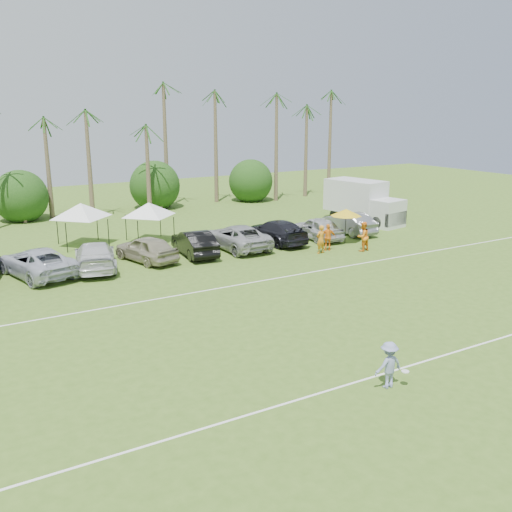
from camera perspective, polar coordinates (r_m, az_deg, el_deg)
ground at (r=19.91m, az=15.53°, el=-13.83°), size 120.00×120.00×0.00m
field_lines at (r=25.51m, az=2.56°, el=-6.78°), size 80.00×12.10×0.01m
palm_tree_4 at (r=50.73m, az=-20.60°, el=11.65°), size 2.40×2.40×8.90m
palm_tree_5 at (r=51.57m, az=-16.22°, el=13.00°), size 2.40×2.40×9.90m
palm_tree_6 at (r=52.71m, az=-11.95°, el=14.22°), size 2.40×2.40×10.90m
palm_tree_7 at (r=54.13m, az=-7.85°, el=15.29°), size 2.40×2.40×11.90m
palm_tree_8 at (r=56.28m, az=-2.94°, el=12.74°), size 2.40×2.40×8.90m
palm_tree_9 at (r=58.74m, az=1.50°, el=13.69°), size 2.40×2.40×9.90m
palm_tree_10 at (r=61.51m, az=5.60°, el=14.47°), size 2.40×2.40×10.90m
palm_tree_11 at (r=63.94m, az=8.63°, el=15.14°), size 2.40×2.40×11.90m
bush_tree_1 at (r=51.92m, az=-22.41°, el=5.20°), size 4.00×4.00×4.00m
bush_tree_2 at (r=54.84m, az=-9.90°, el=6.54°), size 4.00×4.00×4.00m
bush_tree_3 at (r=59.05m, az=-0.72°, el=7.31°), size 4.00×4.00×4.00m
sideline_player_a at (r=37.57m, az=6.49°, el=1.66°), size 0.74×0.54×1.88m
sideline_player_b at (r=38.62m, az=10.64°, el=1.93°), size 1.05×0.87×1.98m
sideline_player_c at (r=38.38m, az=7.22°, el=1.86°), size 1.15×0.83×1.81m
box_truck at (r=48.23m, az=10.68°, el=5.48°), size 3.73×7.09×3.47m
canopy_tent_left at (r=40.82m, az=-17.15°, el=5.07°), size 4.31×4.31×3.49m
canopy_tent_right at (r=40.99m, az=-10.70°, el=5.27°), size 4.07×4.07×3.30m
market_umbrella at (r=40.53m, az=9.00°, el=4.33°), size 2.19×2.19×2.44m
frisbee_player at (r=20.24m, az=13.12°, el=-10.56°), size 1.22×0.72×1.66m
parked_car_2 at (r=34.60m, az=-21.04°, el=-0.58°), size 4.06×6.37×1.64m
parked_car_3 at (r=34.99m, az=-15.79°, el=0.02°), size 3.52×6.01×1.64m
parked_car_4 at (r=36.05m, az=-10.91°, el=0.73°), size 3.14×5.14×1.64m
parked_car_5 at (r=37.11m, az=-6.17°, el=1.31°), size 2.21×5.11×1.64m
parked_car_6 at (r=38.66m, az=-1.93°, el=1.93°), size 2.83×5.94×1.64m
parked_car_7 at (r=40.35m, az=2.03°, el=2.47°), size 2.52×5.73×1.64m
parked_car_8 at (r=41.74m, az=6.15°, el=2.80°), size 2.15×4.89×1.64m
parked_car_9 at (r=43.96m, az=9.27°, el=3.30°), size 1.89×5.02×1.64m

